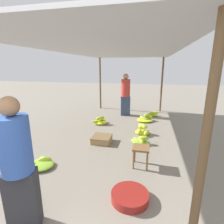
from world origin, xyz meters
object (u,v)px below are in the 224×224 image
at_px(banana_pile_right_2, 143,130).
at_px(banana_pile_right_3, 145,119).
at_px(banana_pile_right_1, 152,114).
at_px(vendor_foreground, 18,165).
at_px(basin_black, 130,196).
at_px(banana_pile_left_0, 39,164).
at_px(crate_near, 102,139).
at_px(banana_pile_left_1, 101,121).
at_px(stool, 141,151).
at_px(banana_pile_right_0, 140,141).
at_px(shopper_walking_mid, 126,94).

xyz_separation_m(banana_pile_right_2, banana_pile_right_3, (0.02, 1.38, -0.04)).
bearing_deg(banana_pile_right_2, banana_pile_right_1, 82.32).
height_order(vendor_foreground, basin_black, vendor_foreground).
xyz_separation_m(banana_pile_left_0, crate_near, (0.94, 1.47, 0.03)).
bearing_deg(banana_pile_right_1, vendor_foreground, -105.83).
bearing_deg(banana_pile_left_1, banana_pile_right_3, 23.68).
height_order(stool, banana_pile_right_1, stool).
relative_size(basin_black, crate_near, 1.15).
distance_m(banana_pile_left_0, banana_pile_right_3, 4.21).
xyz_separation_m(banana_pile_left_0, banana_pile_right_0, (1.97, 1.58, 0.03)).
bearing_deg(banana_pile_right_0, stool, -85.39).
xyz_separation_m(vendor_foreground, banana_pile_right_3, (1.35, 4.95, -0.81)).
bearing_deg(shopper_walking_mid, crate_near, -94.31).
bearing_deg(vendor_foreground, banana_pile_right_2, 69.57).
bearing_deg(banana_pile_right_3, crate_near, -116.26).
xyz_separation_m(banana_pile_left_1, banana_pile_right_3, (1.57, 0.69, -0.02)).
relative_size(basin_black, banana_pile_right_2, 1.18).
height_order(banana_pile_left_0, banana_pile_left_1, banana_pile_left_1).
bearing_deg(banana_pile_right_2, stool, -88.73).
height_order(stool, banana_pile_right_2, stool).
bearing_deg(basin_black, shopper_walking_mid, 99.35).
bearing_deg(banana_pile_right_0, banana_pile_right_1, 83.34).
xyz_separation_m(vendor_foreground, banana_pile_right_1, (1.62, 5.70, -0.81)).
relative_size(stool, banana_pile_right_0, 0.89).
height_order(banana_pile_right_0, shopper_walking_mid, shopper_walking_mid).
xyz_separation_m(stool, banana_pile_right_0, (-0.09, 1.08, -0.26)).
height_order(basin_black, shopper_walking_mid, shopper_walking_mid).
bearing_deg(shopper_walking_mid, banana_pile_right_2, -67.22).
relative_size(vendor_foreground, shopper_walking_mid, 0.98).
distance_m(banana_pile_left_1, crate_near, 1.61).
height_order(banana_pile_left_1, shopper_walking_mid, shopper_walking_mid).
bearing_deg(vendor_foreground, banana_pile_left_1, 93.00).
bearing_deg(banana_pile_right_1, crate_near, -114.60).
bearing_deg(banana_pile_right_0, basin_black, -90.25).
bearing_deg(banana_pile_left_0, banana_pile_right_3, 61.15).
relative_size(banana_pile_right_0, banana_pile_right_3, 0.80).
bearing_deg(shopper_walking_mid, vendor_foreground, -94.79).
height_order(banana_pile_left_0, banana_pile_right_0, banana_pile_right_0).
bearing_deg(stool, crate_near, 139.23).
bearing_deg(banana_pile_right_2, shopper_walking_mid, 112.78).
height_order(banana_pile_left_1, banana_pile_right_1, banana_pile_left_1).
bearing_deg(banana_pile_right_3, shopper_walking_mid, 142.64).
bearing_deg(banana_pile_left_1, banana_pile_right_1, 38.18).
distance_m(banana_pile_right_1, shopper_walking_mid, 1.42).
distance_m(basin_black, banana_pile_left_0, 2.02).
distance_m(banana_pile_right_0, banana_pile_right_3, 2.11).
relative_size(banana_pile_left_1, crate_near, 1.06).
bearing_deg(stool, banana_pile_right_2, 91.27).
xyz_separation_m(banana_pile_right_0, shopper_walking_mid, (-0.81, 2.78, 0.82)).
bearing_deg(shopper_walking_mid, banana_pile_left_0, -104.82).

